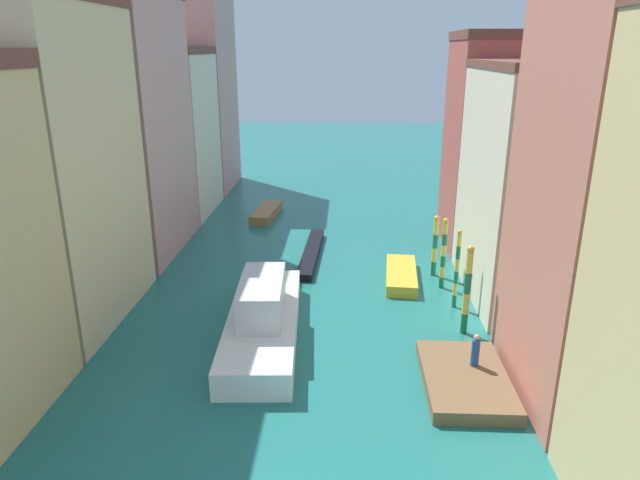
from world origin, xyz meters
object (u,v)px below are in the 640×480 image
object	(u,v)px
mooring_pole_1	(457,268)
motorboat_0	(401,275)
person_on_dock	(475,351)
gondola_black	(311,253)
vaporetto_white	(263,317)
mooring_pole_2	(444,253)
waterfront_dock	(465,379)
mooring_pole_0	(467,289)
mooring_pole_3	(435,245)
motorboat_1	(267,212)

from	to	relation	value
mooring_pole_1	motorboat_0	xyz separation A→B (m)	(-2.67, 3.78, -2.00)
person_on_dock	gondola_black	bearing A→B (deg)	118.58
motorboat_0	vaporetto_white	bearing A→B (deg)	-134.89
mooring_pole_2	gondola_black	world-z (taller)	mooring_pole_2
motorboat_0	gondola_black	bearing A→B (deg)	145.99
motorboat_0	waterfront_dock	bearing A→B (deg)	-81.59
vaporetto_white	mooring_pole_1	bearing A→B (deg)	20.90
mooring_pole_0	mooring_pole_3	xyz separation A→B (m)	(-0.44, 7.87, -0.38)
person_on_dock	motorboat_1	size ratio (longest dim) A/B	0.26
waterfront_dock	mooring_pole_3	world-z (taller)	mooring_pole_3
gondola_black	motorboat_1	distance (m)	10.88
mooring_pole_0	waterfront_dock	bearing A→B (deg)	-100.11
motorboat_1	mooring_pole_3	bearing A→B (deg)	-45.47
gondola_black	motorboat_0	bearing A→B (deg)	-34.01
mooring_pole_0	motorboat_0	distance (m)	7.65
gondola_black	mooring_pole_3	bearing A→B (deg)	-20.50
mooring_pole_0	mooring_pole_1	distance (m)	3.11
mooring_pole_0	mooring_pole_3	size ratio (longest dim) A/B	1.19
gondola_black	waterfront_dock	bearing A→B (deg)	-63.95
mooring_pole_0	mooring_pole_3	world-z (taller)	mooring_pole_0
mooring_pole_0	motorboat_1	xyz separation A→B (m)	(-13.15, 20.79, -2.08)
mooring_pole_0	mooring_pole_1	xyz separation A→B (m)	(0.06, 3.11, -0.09)
waterfront_dock	vaporetto_white	bearing A→B (deg)	156.93
vaporetto_white	mooring_pole_0	bearing A→B (deg)	4.74
mooring_pole_1	mooring_pole_2	size ratio (longest dim) A/B	1.04
mooring_pole_1	motorboat_1	bearing A→B (deg)	126.77
person_on_dock	motorboat_1	bearing A→B (deg)	117.12
waterfront_dock	mooring_pole_3	bearing A→B (deg)	88.09
vaporetto_white	motorboat_1	distance (m)	21.84
mooring_pole_0	vaporetto_white	size ratio (longest dim) A/B	0.41
person_on_dock	mooring_pole_2	size ratio (longest dim) A/B	0.34
mooring_pole_3	motorboat_1	distance (m)	18.20
mooring_pole_3	motorboat_0	size ratio (longest dim) A/B	0.70
mooring_pole_0	motorboat_0	size ratio (longest dim) A/B	0.84
mooring_pole_0	motorboat_0	xyz separation A→B (m)	(-2.61, 6.88, -2.10)
mooring_pole_1	gondola_black	size ratio (longest dim) A/B	0.49
mooring_pole_1	gondola_black	bearing A→B (deg)	137.92
mooring_pole_1	mooring_pole_2	distance (m)	2.75
waterfront_dock	mooring_pole_2	distance (m)	10.92
mooring_pole_0	vaporetto_white	bearing A→B (deg)	-175.26
vaporetto_white	mooring_pole_3	bearing A→B (deg)	41.48
person_on_dock	motorboat_0	world-z (taller)	person_on_dock
waterfront_dock	motorboat_1	size ratio (longest dim) A/B	0.97
mooring_pole_1	motorboat_0	distance (m)	5.04
mooring_pole_0	motorboat_1	distance (m)	24.69
person_on_dock	gondola_black	distance (m)	17.23
waterfront_dock	vaporetto_white	size ratio (longest dim) A/B	0.49
mooring_pole_0	mooring_pole_2	bearing A→B (deg)	92.36
person_on_dock	motorboat_0	xyz separation A→B (m)	(-2.24, 11.06, -0.95)
person_on_dock	vaporetto_white	distance (m)	10.49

